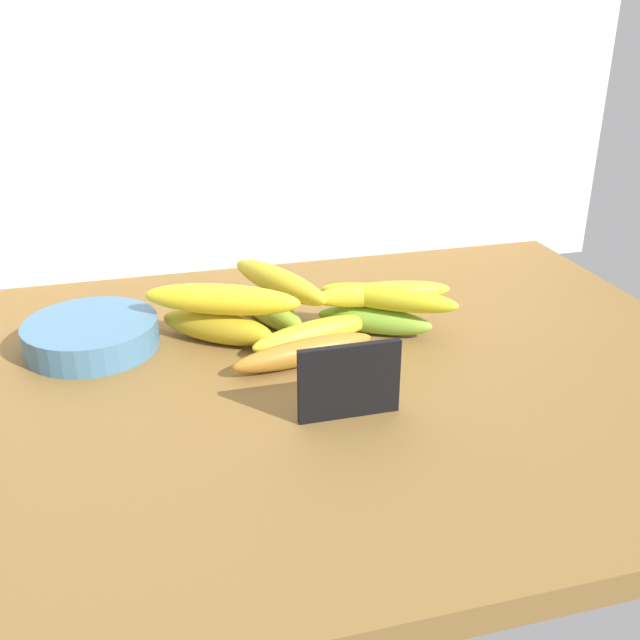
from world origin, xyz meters
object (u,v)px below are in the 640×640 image
at_px(banana_1, 269,309).
at_px(chalkboard_sign, 349,384).
at_px(banana_6, 279,282).
at_px(banana_7, 388,298).
at_px(banana_0, 304,352).
at_px(banana_5, 222,299).
at_px(banana_2, 217,327).
at_px(banana_3, 313,334).
at_px(banana_8, 381,294).
at_px(banana_4, 374,320).
at_px(fruit_bowl, 91,335).

bearing_deg(banana_1, chalkboard_sign, -82.52).
distance_m(banana_1, banana_6, 0.04).
height_order(chalkboard_sign, banana_7, chalkboard_sign).
height_order(banana_0, banana_5, banana_5).
relative_size(banana_2, banana_6, 0.84).
xyz_separation_m(banana_2, banana_3, (0.12, -0.04, -0.00)).
bearing_deg(banana_5, banana_8, -3.40).
bearing_deg(banana_4, banana_5, 174.45).
bearing_deg(banana_2, banana_0, -44.02).
bearing_deg(banana_0, banana_3, 63.11).
xyz_separation_m(banana_0, banana_8, (0.12, 0.07, 0.04)).
relative_size(chalkboard_sign, banana_6, 0.59).
distance_m(banana_4, banana_5, 0.20).
bearing_deg(banana_5, banana_1, 35.64).
distance_m(fruit_bowl, banana_5, 0.17).
relative_size(banana_4, banana_8, 0.81).
height_order(chalkboard_sign, banana_2, chalkboard_sign).
bearing_deg(banana_0, banana_1, 97.44).
height_order(fruit_bowl, banana_8, banana_8).
distance_m(banana_3, banana_7, 0.11).
bearing_deg(banana_6, fruit_bowl, -175.61).
bearing_deg(banana_6, banana_4, -31.35).
distance_m(banana_4, banana_6, 0.14).
distance_m(fruit_bowl, banana_7, 0.38).
relative_size(banana_1, banana_3, 0.90).
height_order(banana_4, banana_5, banana_5).
xyz_separation_m(banana_2, banana_5, (0.01, -0.01, 0.04)).
distance_m(banana_6, banana_8, 0.14).
height_order(banana_1, banana_5, banana_5).
distance_m(fruit_bowl, banana_0, 0.27).
bearing_deg(banana_3, fruit_bowl, 166.25).
distance_m(banana_6, banana_7, 0.15).
bearing_deg(banana_0, chalkboard_sign, -82.48).
xyz_separation_m(chalkboard_sign, banana_0, (-0.02, 0.13, -0.02)).
height_order(banana_0, banana_4, banana_4).
bearing_deg(banana_0, banana_5, 136.39).
xyz_separation_m(banana_0, banana_6, (-0.00, 0.13, 0.04)).
height_order(fruit_bowl, banana_4, fruit_bowl).
distance_m(banana_0, banana_6, 0.14).
relative_size(fruit_bowl, banana_1, 1.07).
distance_m(chalkboard_sign, banana_4, 0.21).
distance_m(chalkboard_sign, banana_5, 0.23).
xyz_separation_m(chalkboard_sign, banana_8, (0.10, 0.20, 0.01)).
xyz_separation_m(fruit_bowl, banana_3, (0.27, -0.07, -0.00)).
bearing_deg(banana_0, banana_2, 135.98).
bearing_deg(chalkboard_sign, banana_0, 97.52).
height_order(banana_2, banana_4, banana_2).
bearing_deg(chalkboard_sign, banana_1, 97.48).
bearing_deg(banana_8, chalkboard_sign, -118.16).
relative_size(banana_1, banana_5, 0.78).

